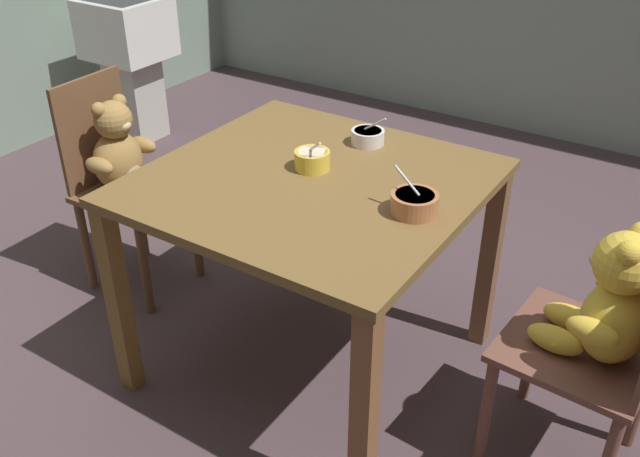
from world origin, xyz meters
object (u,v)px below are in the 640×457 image
teddy_chair_near_right (608,320)px  sink_basin (129,49)px  dining_table (312,208)px  teddy_chair_near_left (121,164)px  porridge_bowl_white_far_center (368,137)px  porridge_bowl_yellow_center (312,159)px  porridge_bowl_terracotta_near_right (414,203)px

teddy_chair_near_right → sink_basin: (-2.99, 1.09, -0.01)m
sink_basin → dining_table: bearing=-29.2°
dining_table → teddy_chair_near_left: teddy_chair_near_left is taller
teddy_chair_near_right → porridge_bowl_white_far_center: (-0.92, 0.27, 0.23)m
teddy_chair_near_right → porridge_bowl_yellow_center: 1.00m
teddy_chair_near_left → teddy_chair_near_right: 1.87m
dining_table → porridge_bowl_terracotta_near_right: porridge_bowl_terracotta_near_right is taller
porridge_bowl_terracotta_near_right → sink_basin: bearing=154.2°
teddy_chair_near_left → teddy_chair_near_right: bearing=-0.7°
teddy_chair_near_left → teddy_chair_near_right: size_ratio=1.04×
dining_table → teddy_chair_near_right: teddy_chair_near_right is taller
porridge_bowl_terracotta_near_right → teddy_chair_near_right: bearing=8.0°
porridge_bowl_yellow_center → porridge_bowl_white_far_center: porridge_bowl_yellow_center is taller
porridge_bowl_yellow_center → porridge_bowl_white_far_center: 0.27m
porridge_bowl_yellow_center → teddy_chair_near_left: bearing=-178.6°
dining_table → teddy_chair_near_left: size_ratio=1.16×
porridge_bowl_white_far_center → teddy_chair_near_left: bearing=-163.0°
teddy_chair_near_left → sink_basin: teddy_chair_near_left is taller
porridge_bowl_white_far_center → teddy_chair_near_right: bearing=-16.4°
teddy_chair_near_left → sink_basin: size_ratio=1.04×
teddy_chair_near_left → sink_basin: 1.57m
teddy_chair_near_right → porridge_bowl_white_far_center: porridge_bowl_white_far_center is taller
teddy_chair_near_left → dining_table: bearing=-3.5°
porridge_bowl_terracotta_near_right → porridge_bowl_yellow_center: bearing=168.7°
porridge_bowl_white_far_center → sink_basin: size_ratio=0.15×
porridge_bowl_white_far_center → sink_basin: (-2.07, 0.82, -0.23)m
teddy_chair_near_right → porridge_bowl_terracotta_near_right: porridge_bowl_terracotta_near_right is taller
teddy_chair_near_right → sink_basin: size_ratio=1.00×
porridge_bowl_yellow_center → sink_basin: size_ratio=0.14×
teddy_chair_near_right → porridge_bowl_yellow_center: porridge_bowl_yellow_center is taller
teddy_chair_near_left → porridge_bowl_terracotta_near_right: bearing=-3.9°
sink_basin → teddy_chair_near_left: bearing=-44.8°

